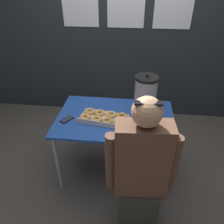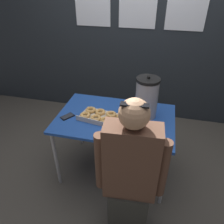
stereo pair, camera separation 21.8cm
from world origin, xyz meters
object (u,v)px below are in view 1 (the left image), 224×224
(donut_box, at_px, (104,117))
(coffee_urn, at_px, (145,96))
(person_seated, at_px, (140,175))
(cell_phone, at_px, (67,119))

(donut_box, relative_size, coffee_urn, 1.17)
(donut_box, distance_m, coffee_urn, 0.47)
(coffee_urn, relative_size, person_seated, 0.33)
(cell_phone, relative_size, person_seated, 0.11)
(donut_box, distance_m, cell_phone, 0.37)
(cell_phone, bearing_deg, donut_box, 41.51)
(cell_phone, bearing_deg, person_seated, -2.91)
(person_seated, bearing_deg, coffee_urn, -95.90)
(coffee_urn, height_order, person_seated, person_seated)
(donut_box, xyz_separation_m, cell_phone, (-0.36, -0.05, -0.02))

